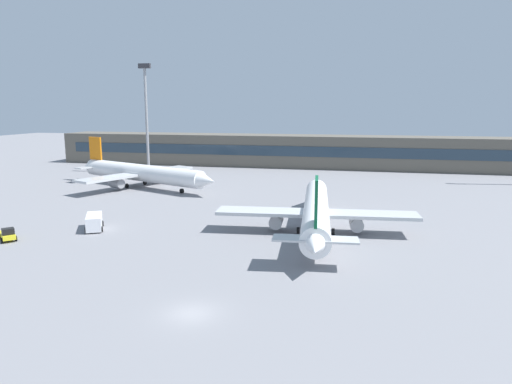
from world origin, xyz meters
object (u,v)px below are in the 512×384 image
Objects in this scene: baggage_tug_yellow at (8,234)px; service_van_white at (94,222)px; airplane_mid at (142,173)px; floodlight_tower_east at (146,111)px; airplane_near at (316,210)px.

service_van_white is at bearing 43.38° from baggage_tug_yellow.
airplane_mid is 1.40× the size of floodlight_tower_east.
airplane_mid is 7.05× the size of service_van_white.
airplane_near is at bearing -34.50° from airplane_mid.
airplane_near is 70.87m from floodlight_tower_east.
floodlight_tower_east is (-10.78, 63.37, 15.17)m from baggage_tug_yellow.
service_van_white reaches higher than baggage_tug_yellow.
service_van_white is 0.20× the size of floodlight_tower_east.
service_van_white is 60.83m from floodlight_tower_east.
airplane_near is at bearing -45.40° from floodlight_tower_east.
service_van_white is at bearing -71.62° from floodlight_tower_east.
airplane_mid is 34.89m from service_van_white.
baggage_tug_yellow is (-38.13, -13.77, -2.15)m from airplane_near.
airplane_mid reaches higher than airplane_near.
airplane_mid is at bearing 145.50° from airplane_near.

